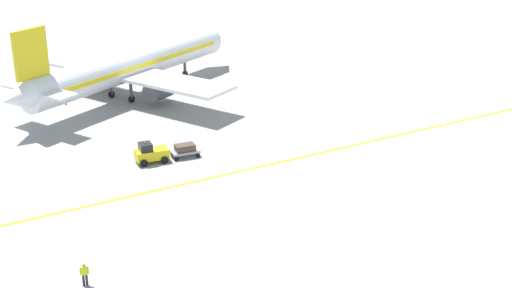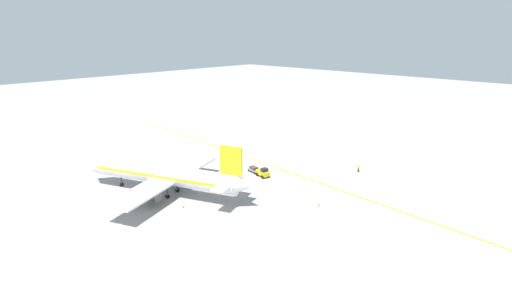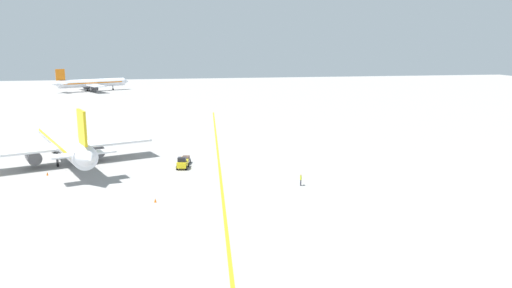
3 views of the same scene
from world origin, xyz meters
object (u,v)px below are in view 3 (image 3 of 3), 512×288
object	(u,v)px
baggage_cart_trailing	(186,159)
traffic_cone_mid_apron	(47,174)
ground_crew_worker	(301,179)
traffic_cone_near_nose	(155,200)
baggage_tug_white	(183,163)
airplane_at_gate	(64,142)
airplane_distant_taxiing	(91,83)

from	to	relation	value
baggage_cart_trailing	traffic_cone_mid_apron	world-z (taller)	baggage_cart_trailing
ground_crew_worker	traffic_cone_near_nose	distance (m)	20.59
baggage_tug_white	traffic_cone_mid_apron	bearing A→B (deg)	-178.73
baggage_cart_trailing	ground_crew_worker	size ratio (longest dim) A/B	1.68
airplane_at_gate	baggage_cart_trailing	size ratio (longest dim) A/B	12.09
baggage_cart_trailing	ground_crew_worker	xyz separation A→B (m)	(15.43, -16.10, 0.15)
baggage_cart_trailing	ground_crew_worker	bearing A→B (deg)	-46.23
airplane_distant_taxiing	traffic_cone_mid_apron	world-z (taller)	airplane_distant_taxiing
baggage_tug_white	traffic_cone_mid_apron	size ratio (longest dim) A/B	5.88
baggage_cart_trailing	airplane_distant_taxiing	bearing A→B (deg)	103.56
airplane_at_gate	baggage_tug_white	size ratio (longest dim) A/B	10.55
airplane_at_gate	ground_crew_worker	size ratio (longest dim) A/B	20.33
airplane_at_gate	ground_crew_worker	world-z (taller)	airplane_at_gate
airplane_at_gate	traffic_cone_mid_apron	size ratio (longest dim) A/B	62.09
airplane_at_gate	airplane_distant_taxiing	size ratio (longest dim) A/B	1.14
airplane_at_gate	baggage_cart_trailing	xyz separation A→B (m)	(19.73, -3.74, -2.95)
airplane_distant_taxiing	ground_crew_worker	xyz separation A→B (m)	(47.91, -150.73, -2.43)
baggage_tug_white	ground_crew_worker	distance (m)	20.59
traffic_cone_near_nose	airplane_at_gate	bearing A→B (deg)	122.18
airplane_at_gate	traffic_cone_near_nose	distance (m)	28.29
airplane_distant_taxiing	traffic_cone_mid_apron	size ratio (longest dim) A/B	54.53
airplane_distant_taxiing	baggage_tug_white	distance (m)	141.51
airplane_distant_taxiing	baggage_cart_trailing	bearing A→B (deg)	-76.44
airplane_at_gate	baggage_cart_trailing	bearing A→B (deg)	-10.72
baggage_tug_white	traffic_cone_mid_apron	world-z (taller)	baggage_tug_white
airplane_at_gate	airplane_distant_taxiing	xyz separation A→B (m)	(-12.75, 130.89, -0.37)
airplane_distant_taxiing	ground_crew_worker	world-z (taller)	airplane_distant_taxiing
traffic_cone_mid_apron	airplane_distant_taxiing	bearing A→B (deg)	94.69
airplane_at_gate	traffic_cone_mid_apron	xyz separation A→B (m)	(-1.41, -7.43, -3.43)
airplane_at_gate	airplane_distant_taxiing	distance (m)	131.51
ground_crew_worker	traffic_cone_mid_apron	world-z (taller)	ground_crew_worker
airplane_distant_taxiing	traffic_cone_mid_apron	distance (m)	138.81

